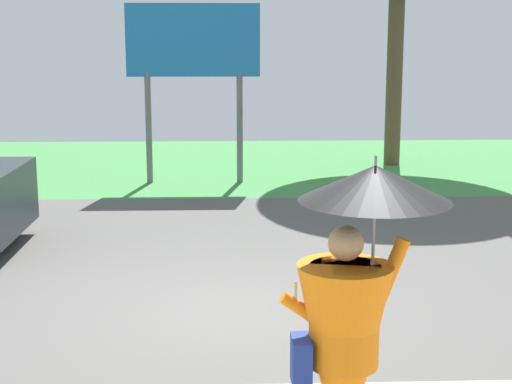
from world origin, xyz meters
TOP-DOWN VIEW (x-y plane):
  - ground_plane at (0.00, 2.95)m, footprint 40.00×22.00m
  - monk_pedestrian at (0.82, -3.10)m, footprint 1.04×0.93m
  - roadside_billboard at (-0.58, 7.62)m, footprint 2.60×0.12m

SIDE VIEW (x-z plane):
  - ground_plane at x=0.00m, z-range -0.15..0.05m
  - monk_pedestrian at x=0.82m, z-range 0.01..2.14m
  - roadside_billboard at x=-0.58m, z-range 0.80..4.30m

